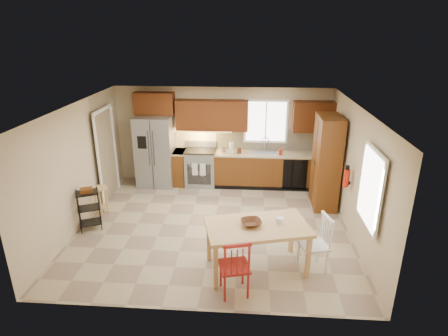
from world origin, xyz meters
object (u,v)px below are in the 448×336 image
object	(u,v)px
fire_extinguisher	(346,178)
bar_stool	(102,201)
table_jar	(280,222)
utility_cart	(89,210)
chair_white	(314,244)
pantry	(326,162)
refrigerator	(155,151)
range_stove	(201,168)
soap_bottle	(281,151)
dining_table	(257,247)
chair_red	(234,265)
table_bowl	(251,225)

from	to	relation	value
fire_extinguisher	bar_stool	size ratio (longest dim) A/B	0.55
table_jar	fire_extinguisher	bearing A→B (deg)	45.82
fire_extinguisher	utility_cart	xyz separation A→B (m)	(-5.13, -0.43, -0.67)
chair_white	pantry	bearing A→B (deg)	-27.75
pantry	bar_stool	xyz separation A→B (m)	(-4.93, -0.85, -0.72)
pantry	refrigerator	bearing A→B (deg)	167.38
fire_extinguisher	chair_white	world-z (taller)	fire_extinguisher
range_stove	fire_extinguisher	xyz separation A→B (m)	(3.18, -2.04, 0.64)
range_stove	soap_bottle	distance (m)	2.10
pantry	range_stove	bearing A→B (deg)	161.71
fire_extinguisher	chair_white	distance (m)	1.80
fire_extinguisher	dining_table	bearing A→B (deg)	-138.86
chair_red	table_bowl	bearing A→B (deg)	55.14
table_bowl	table_jar	world-z (taller)	table_jar
soap_bottle	chair_red	xyz separation A→B (m)	(-0.96, -4.14, -0.50)
refrigerator	utility_cart	distance (m)	2.58
range_stove	soap_bottle	world-z (taller)	soap_bottle
soap_bottle	dining_table	xyz separation A→B (m)	(-0.61, -3.49, -0.59)
dining_table	table_jar	world-z (taller)	table_jar
table_jar	range_stove	bearing A→B (deg)	117.25
chair_white	fire_extinguisher	bearing A→B (deg)	-42.80
dining_table	table_bowl	distance (m)	0.43
soap_bottle	bar_stool	distance (m)	4.40
refrigerator	fire_extinguisher	size ratio (longest dim) A/B	5.06
pantry	chair_red	size ratio (longest dim) A/B	2.13
table_jar	bar_stool	size ratio (longest dim) A/B	0.24
refrigerator	bar_stool	xyz separation A→B (m)	(-0.80, -1.77, -0.58)
soap_bottle	dining_table	bearing A→B (deg)	-99.94
chair_white	table_jar	xyz separation A→B (m)	(-0.58, 0.06, 0.37)
refrigerator	chair_red	xyz separation A→B (m)	(2.22, -4.16, -0.42)
pantry	bar_stool	size ratio (longest dim) A/B	3.23
soap_bottle	fire_extinguisher	xyz separation A→B (m)	(1.15, -1.95, 0.10)
pantry	utility_cart	xyz separation A→B (m)	(-4.93, -1.48, -0.62)
chair_white	dining_table	bearing A→B (deg)	78.80
chair_white	bar_stool	xyz separation A→B (m)	(-4.32, 1.69, -0.17)
range_stove	utility_cart	world-z (taller)	range_stove
soap_bottle	dining_table	size ratio (longest dim) A/B	0.11
refrigerator	table_jar	world-z (taller)	refrigerator
chair_red	pantry	bearing A→B (deg)	45.24
table_bowl	table_jar	xyz separation A→B (m)	(0.47, 0.11, 0.03)
table_bowl	bar_stool	world-z (taller)	table_bowl
soap_bottle	table_bowl	distance (m)	3.57
refrigerator	table_jar	distance (m)	4.50
pantry	utility_cart	distance (m)	5.18
table_bowl	chair_white	bearing A→B (deg)	2.71
bar_stool	table_bowl	bearing A→B (deg)	-21.97
dining_table	table_bowl	xyz separation A→B (m)	(-0.11, 0.00, 0.42)
range_stove	dining_table	distance (m)	3.85
pantry	table_bowl	size ratio (longest dim) A/B	6.17
bar_stool	chair_red	bearing A→B (deg)	-32.27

